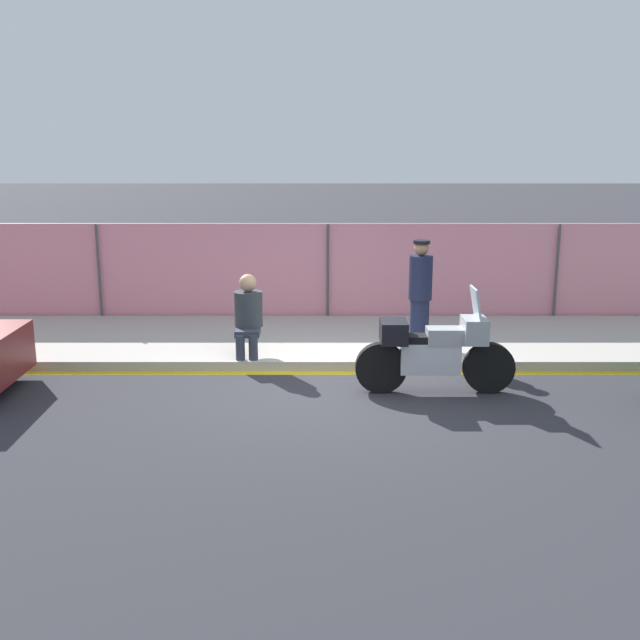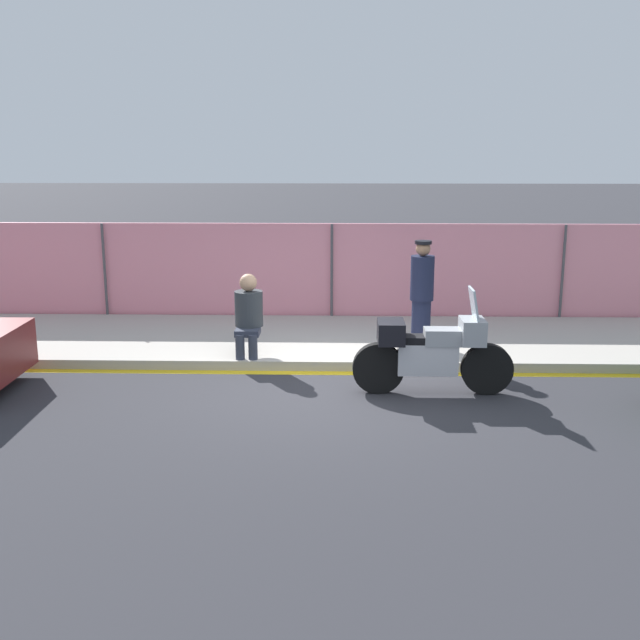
% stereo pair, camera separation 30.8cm
% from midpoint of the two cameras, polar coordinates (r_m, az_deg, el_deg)
% --- Properties ---
extents(ground_plane, '(120.00, 120.00, 0.00)m').
position_cam_midpoint_polar(ground_plane, '(10.46, -0.06, -5.38)').
color(ground_plane, '#2D2D33').
extents(sidewalk, '(32.24, 3.18, 0.15)m').
position_cam_midpoint_polar(sidewalk, '(12.83, -0.05, -1.54)').
color(sidewalk, '#ADA89E').
rests_on(sidewalk, ground_plane).
extents(curb_paint_stripe, '(32.24, 0.18, 0.01)m').
position_cam_midpoint_polar(curb_paint_stripe, '(11.23, -0.05, -4.06)').
color(curb_paint_stripe, gold).
rests_on(curb_paint_stripe, ground_plane).
extents(storefront_fence, '(30.63, 0.17, 1.91)m').
position_cam_midpoint_polar(storefront_fence, '(14.29, -0.05, 3.57)').
color(storefront_fence, pink).
rests_on(storefront_fence, ground_plane).
extents(motorcycle, '(2.19, 0.50, 1.48)m').
position_cam_midpoint_polar(motorcycle, '(10.31, 7.82, -2.33)').
color(motorcycle, black).
rests_on(motorcycle, ground_plane).
extents(officer_standing, '(0.38, 0.38, 1.69)m').
position_cam_midpoint_polar(officer_standing, '(12.31, 6.91, 2.22)').
color(officer_standing, '#191E38').
rests_on(officer_standing, sidewalk).
extents(person_seated_on_curb, '(0.44, 0.68, 1.26)m').
position_cam_midpoint_polar(person_seated_on_curb, '(11.61, -6.28, 0.65)').
color(person_seated_on_curb, '#2D3342').
rests_on(person_seated_on_curb, sidewalk).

